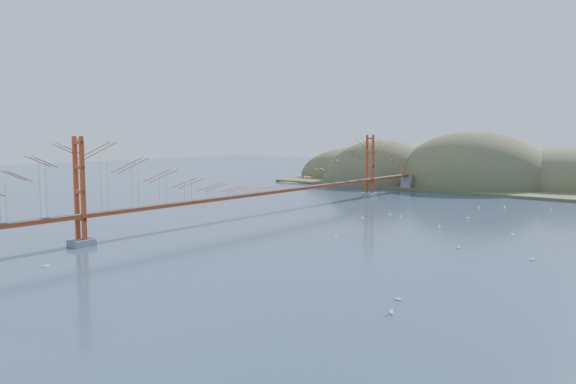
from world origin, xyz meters
The scene contains 18 objects.
ground centered at (0.00, 0.00, 0.00)m, with size 320.00×320.00×0.00m, color #2B3D57.
bridge centered at (0.00, 0.18, 7.01)m, with size 2.20×94.40×12.00m.
far_headlands centered at (2.21, 68.52, 0.00)m, with size 84.00×58.00×25.00m.
sailboat_7 centered at (24.98, 14.86, 0.15)m, with size 0.57×0.51×0.64m.
sailboat_13 centered at (39.58, -6.97, 0.14)m, with size 0.59×0.59×0.62m.
sailboat_8 centered at (32.11, 30.51, 0.14)m, with size 0.55×0.55×0.57m.
sailboat_16 centered at (17.21, 9.57, 0.13)m, with size 0.53×0.53×0.56m.
sailboat_12 centered at (22.36, 26.21, 0.14)m, with size 0.54×0.54×0.59m.
sailboat_0 centered at (13.63, 4.94, 0.15)m, with size 0.60×0.60×0.68m.
sailboat_5 centered at (34.03, 5.08, 0.14)m, with size 0.44×0.54×0.63m.
sailboat_10 centered at (6.00, -37.17, 0.15)m, with size 0.55×0.60×0.68m.
sailboat_4 centered at (25.18, 4.56, 0.16)m, with size 0.66×0.66×0.74m.
sailboat_15 centered at (25.52, 28.88, 0.15)m, with size 0.62×0.62×0.69m.
sailboat_6 centered at (18.62, -9.17, 0.14)m, with size 0.51×0.51×0.57m.
sailboat_14 centered at (31.98, -5.98, 0.14)m, with size 0.49×0.50×0.57m.
sailboat_3 centered at (14.82, 10.67, 0.14)m, with size 0.55×0.50×0.62m.
sailboat_extra_0 centered at (35.67, -26.50, 0.14)m, with size 0.53×0.44×0.61m.
sailboat_extra_1 centered at (36.74, -29.50, 0.15)m, with size 0.60×0.60×0.66m.
Camera 1 is at (54.12, -62.23, 11.99)m, focal length 35.00 mm.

